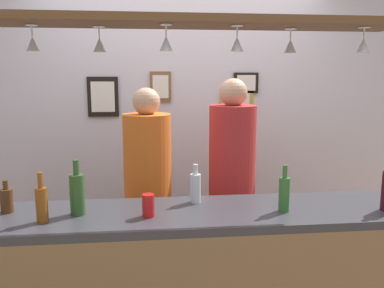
# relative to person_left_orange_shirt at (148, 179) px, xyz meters

# --- Properties ---
(back_wall) EXTENTS (4.40, 0.06, 2.60)m
(back_wall) POSITION_rel_person_left_orange_shirt_xyz_m (0.29, 0.74, 0.31)
(back_wall) COLOR silver
(back_wall) RESTS_ON ground_plane
(bar_counter) EXTENTS (2.70, 0.55, 0.99)m
(bar_counter) POSITION_rel_person_left_orange_shirt_xyz_m (0.29, -0.86, -0.32)
(bar_counter) COLOR #38383D
(bar_counter) RESTS_ON ground_plane
(overhead_glass_rack) EXTENTS (2.20, 0.36, 0.04)m
(overhead_glass_rack) POSITION_rel_person_left_orange_shirt_xyz_m (0.29, -0.66, 1.01)
(overhead_glass_rack) COLOR brown
(hanging_wineglass_far_left) EXTENTS (0.07, 0.07, 0.13)m
(hanging_wineglass_far_left) POSITION_rel_person_left_orange_shirt_xyz_m (-0.57, -0.62, 0.90)
(hanging_wineglass_far_left) COLOR silver
(hanging_wineglass_far_left) RESTS_ON overhead_glass_rack
(hanging_wineglass_left) EXTENTS (0.07, 0.07, 0.13)m
(hanging_wineglass_left) POSITION_rel_person_left_orange_shirt_xyz_m (-0.24, -0.59, 0.90)
(hanging_wineglass_left) COLOR silver
(hanging_wineglass_left) RESTS_ON overhead_glass_rack
(hanging_wineglass_center_left) EXTENTS (0.07, 0.07, 0.13)m
(hanging_wineglass_center_left) POSITION_rel_person_left_orange_shirt_xyz_m (0.11, -0.72, 0.90)
(hanging_wineglass_center_left) COLOR silver
(hanging_wineglass_center_left) RESTS_ON overhead_glass_rack
(hanging_wineglass_center) EXTENTS (0.07, 0.07, 0.13)m
(hanging_wineglass_center) POSITION_rel_person_left_orange_shirt_xyz_m (0.48, -0.71, 0.90)
(hanging_wineglass_center) COLOR silver
(hanging_wineglass_center) RESTS_ON overhead_glass_rack
(hanging_wineglass_center_right) EXTENTS (0.07, 0.07, 0.13)m
(hanging_wineglass_center_right) POSITION_rel_person_left_orange_shirt_xyz_m (0.80, -0.61, 0.90)
(hanging_wineglass_center_right) COLOR silver
(hanging_wineglass_center_right) RESTS_ON overhead_glass_rack
(hanging_wineglass_right) EXTENTS (0.07, 0.07, 0.13)m
(hanging_wineglass_right) POSITION_rel_person_left_orange_shirt_xyz_m (1.17, -0.71, 0.90)
(hanging_wineglass_right) COLOR silver
(hanging_wineglass_right) RESTS_ON overhead_glass_rack
(person_left_orange_shirt) EXTENTS (0.34, 0.34, 1.65)m
(person_left_orange_shirt) POSITION_rel_person_left_orange_shirt_xyz_m (0.00, 0.00, 0.00)
(person_left_orange_shirt) COLOR #2D334C
(person_left_orange_shirt) RESTS_ON ground_plane
(person_middle_red_shirt) EXTENTS (0.34, 0.34, 1.71)m
(person_middle_red_shirt) POSITION_rel_person_left_orange_shirt_xyz_m (0.62, -0.00, 0.04)
(person_middle_red_shirt) COLOR #2D334C
(person_middle_red_shirt) RESTS_ON ground_plane
(bottle_beer_amber_tall) EXTENTS (0.06, 0.06, 0.26)m
(bottle_beer_amber_tall) POSITION_rel_person_left_orange_shirt_xyz_m (-0.53, -0.79, 0.10)
(bottle_beer_amber_tall) COLOR brown
(bottle_beer_amber_tall) RESTS_ON bar_counter
(bottle_soda_clear) EXTENTS (0.06, 0.06, 0.23)m
(bottle_soda_clear) POSITION_rel_person_left_orange_shirt_xyz_m (0.28, -0.56, 0.09)
(bottle_soda_clear) COLOR silver
(bottle_soda_clear) RESTS_ON bar_counter
(bottle_champagne_green) EXTENTS (0.08, 0.08, 0.30)m
(bottle_champagne_green) POSITION_rel_person_left_orange_shirt_xyz_m (-0.37, -0.70, 0.12)
(bottle_champagne_green) COLOR #2D5623
(bottle_champagne_green) RESTS_ON bar_counter
(bottle_beer_green_import) EXTENTS (0.06, 0.06, 0.26)m
(bottle_beer_green_import) POSITION_rel_person_left_orange_shirt_xyz_m (0.74, -0.77, 0.10)
(bottle_beer_green_import) COLOR #336B2D
(bottle_beer_green_import) RESTS_ON bar_counter
(bottle_beer_brown_stubby) EXTENTS (0.07, 0.07, 0.18)m
(bottle_beer_brown_stubby) POSITION_rel_person_left_orange_shirt_xyz_m (-0.76, -0.62, 0.07)
(bottle_beer_brown_stubby) COLOR #512D14
(bottle_beer_brown_stubby) RESTS_ON bar_counter
(drink_can) EXTENTS (0.07, 0.07, 0.12)m
(drink_can) POSITION_rel_person_left_orange_shirt_xyz_m (0.00, -0.77, 0.06)
(drink_can) COLOR red
(drink_can) RESTS_ON bar_counter
(picture_frame_crest) EXTENTS (0.18, 0.02, 0.26)m
(picture_frame_crest) POSITION_rel_person_left_orange_shirt_xyz_m (0.12, 0.70, 0.64)
(picture_frame_crest) COLOR brown
(picture_frame_crest) RESTS_ON back_wall
(picture_frame_caricature) EXTENTS (0.26, 0.02, 0.34)m
(picture_frame_caricature) POSITION_rel_person_left_orange_shirt_xyz_m (-0.37, 0.70, 0.56)
(picture_frame_caricature) COLOR black
(picture_frame_caricature) RESTS_ON back_wall
(picture_frame_upper_small) EXTENTS (0.22, 0.02, 0.18)m
(picture_frame_upper_small) POSITION_rel_person_left_orange_shirt_xyz_m (0.88, 0.70, 0.67)
(picture_frame_upper_small) COLOR black
(picture_frame_upper_small) RESTS_ON back_wall
(picture_frame_lower_pair) EXTENTS (0.30, 0.02, 0.18)m
(picture_frame_lower_pair) POSITION_rel_person_left_orange_shirt_xyz_m (0.80, 0.70, 0.51)
(picture_frame_lower_pair) COLOR #B29338
(picture_frame_lower_pair) RESTS_ON back_wall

